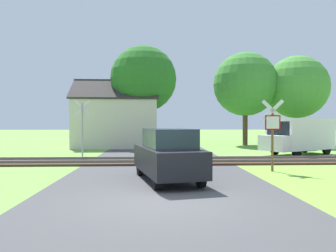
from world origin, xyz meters
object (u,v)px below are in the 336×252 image
(tree_center, at_px, (143,79))
(mail_truck, at_px, (299,135))
(parked_car, at_px, (168,155))
(house, at_px, (116,121))
(tree_far, at_px, (297,87))
(crossing_sign_far, at_px, (82,124))
(stop_sign_near, at_px, (273,129))
(tree_right, at_px, (245,84))

(tree_center, distance_m, mail_truck, 12.50)
(tree_center, height_order, parked_car, tree_center)
(house, xyz_separation_m, mail_truck, (11.92, -7.00, -0.83))
(tree_far, bearing_deg, crossing_sign_far, -150.55)
(stop_sign_near, relative_size, parked_car, 0.68)
(tree_far, bearing_deg, parked_car, -125.25)
(tree_right, xyz_separation_m, tree_far, (4.44, -0.30, -0.26))
(house, xyz_separation_m, tree_center, (2.20, -0.37, 3.39))
(crossing_sign_far, height_order, mail_truck, crossing_sign_far)
(tree_right, bearing_deg, tree_far, -3.85)
(house, distance_m, tree_far, 15.78)
(tree_right, bearing_deg, stop_sign_near, -101.78)
(house, relative_size, mail_truck, 1.32)
(parked_car, bearing_deg, tree_center, 82.53)
(tree_center, bearing_deg, tree_right, 12.71)
(tree_right, relative_size, mail_truck, 1.56)
(crossing_sign_far, bearing_deg, mail_truck, -10.16)
(crossing_sign_far, height_order, tree_center, tree_center)
(stop_sign_near, distance_m, tree_right, 15.95)
(tree_right, xyz_separation_m, mail_truck, (0.91, -8.61, -4.07))
(tree_far, distance_m, mail_truck, 9.80)
(crossing_sign_far, relative_size, parked_car, 0.77)
(tree_center, xyz_separation_m, mail_truck, (9.72, -6.63, -4.22))
(crossing_sign_far, xyz_separation_m, parked_car, (4.51, -7.61, -0.99))
(crossing_sign_far, bearing_deg, stop_sign_near, -46.94)
(stop_sign_near, bearing_deg, parked_car, 37.40)
(crossing_sign_far, xyz_separation_m, tree_right, (12.01, 9.58, 3.42))
(crossing_sign_far, xyz_separation_m, tree_far, (16.45, 9.29, 3.16))
(crossing_sign_far, height_order, parked_car, crossing_sign_far)
(house, bearing_deg, mail_truck, -31.77)
(stop_sign_near, xyz_separation_m, parked_car, (-4.33, -1.98, -0.83))
(mail_truck, bearing_deg, stop_sign_near, 119.04)
(crossing_sign_far, relative_size, mail_truck, 0.63)
(stop_sign_near, xyz_separation_m, tree_far, (7.61, 14.91, 3.32))
(house, bearing_deg, stop_sign_near, -61.40)
(stop_sign_near, distance_m, tree_center, 14.85)
(tree_center, bearing_deg, parked_car, -85.11)
(tree_center, relative_size, parked_car, 1.90)
(tree_right, xyz_separation_m, tree_center, (-8.81, -1.99, 0.15))
(mail_truck, bearing_deg, parked_car, 106.34)
(tree_center, xyz_separation_m, parked_car, (1.30, -15.21, -4.56))
(stop_sign_near, relative_size, mail_truck, 0.56)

